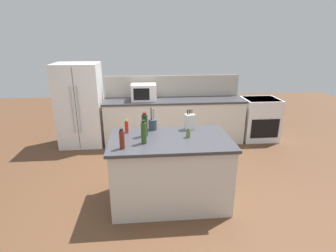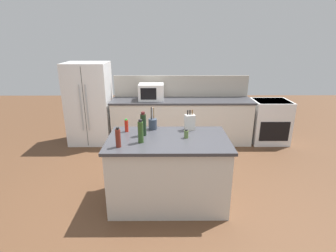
{
  "view_description": "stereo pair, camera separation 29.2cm",
  "coord_description": "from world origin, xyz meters",
  "px_view_note": "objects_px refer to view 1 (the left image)",
  "views": [
    {
      "loc": [
        -0.31,
        -3.15,
        2.19
      ],
      "look_at": [
        0.0,
        0.35,
        0.99
      ],
      "focal_mm": 28.0,
      "sensor_mm": 36.0,
      "label": 1
    },
    {
      "loc": [
        -0.02,
        -3.17,
        2.19
      ],
      "look_at": [
        0.0,
        0.35,
        0.99
      ],
      "focal_mm": 28.0,
      "sensor_mm": 36.0,
      "label": 2
    }
  ],
  "objects_px": {
    "vinegar_bottle": "(122,139)",
    "utensil_crock": "(153,124)",
    "olive_oil_bottle": "(144,133)",
    "hot_sauce_bottle": "(127,127)",
    "refrigerator": "(80,105)",
    "wine_bottle": "(145,125)",
    "spice_jar_oregano": "(188,133)",
    "range_oven": "(259,119)",
    "knife_block": "(190,122)",
    "microwave": "(144,92)"
  },
  "relations": [
    {
      "from": "range_oven",
      "to": "hot_sauce_bottle",
      "type": "height_order",
      "value": "hot_sauce_bottle"
    },
    {
      "from": "microwave",
      "to": "wine_bottle",
      "type": "distance_m",
      "value": 2.08
    },
    {
      "from": "hot_sauce_bottle",
      "to": "refrigerator",
      "type": "bearing_deg",
      "value": 118.53
    },
    {
      "from": "range_oven",
      "to": "wine_bottle",
      "type": "relative_size",
      "value": 2.83
    },
    {
      "from": "wine_bottle",
      "to": "spice_jar_oregano",
      "type": "relative_size",
      "value": 2.87
    },
    {
      "from": "vinegar_bottle",
      "to": "hot_sauce_bottle",
      "type": "bearing_deg",
      "value": 87.89
    },
    {
      "from": "microwave",
      "to": "vinegar_bottle",
      "type": "distance_m",
      "value": 2.49
    },
    {
      "from": "microwave",
      "to": "vinegar_bottle",
      "type": "xyz_separation_m",
      "value": [
        -0.26,
        -2.48,
        -0.05
      ]
    },
    {
      "from": "spice_jar_oregano",
      "to": "range_oven",
      "type": "bearing_deg",
      "value": 47.98
    },
    {
      "from": "knife_block",
      "to": "hot_sauce_bottle",
      "type": "xyz_separation_m",
      "value": [
        -0.88,
        -0.07,
        -0.03
      ]
    },
    {
      "from": "microwave",
      "to": "wine_bottle",
      "type": "relative_size",
      "value": 1.57
    },
    {
      "from": "microwave",
      "to": "spice_jar_oregano",
      "type": "xyz_separation_m",
      "value": [
        0.57,
        -2.18,
        -0.12
      ]
    },
    {
      "from": "olive_oil_bottle",
      "to": "vinegar_bottle",
      "type": "bearing_deg",
      "value": -150.92
    },
    {
      "from": "refrigerator",
      "to": "microwave",
      "type": "distance_m",
      "value": 1.34
    },
    {
      "from": "refrigerator",
      "to": "knife_block",
      "type": "distance_m",
      "value": 2.75
    },
    {
      "from": "refrigerator",
      "to": "knife_block",
      "type": "height_order",
      "value": "refrigerator"
    },
    {
      "from": "range_oven",
      "to": "olive_oil_bottle",
      "type": "relative_size",
      "value": 3.07
    },
    {
      "from": "range_oven",
      "to": "hot_sauce_bottle",
      "type": "xyz_separation_m",
      "value": [
        -2.78,
        -1.94,
        0.56
      ]
    },
    {
      "from": "utensil_crock",
      "to": "olive_oil_bottle",
      "type": "distance_m",
      "value": 0.52
    },
    {
      "from": "knife_block",
      "to": "hot_sauce_bottle",
      "type": "bearing_deg",
      "value": 168.15
    },
    {
      "from": "refrigerator",
      "to": "vinegar_bottle",
      "type": "bearing_deg",
      "value": -67.23
    },
    {
      "from": "knife_block",
      "to": "microwave",
      "type": "bearing_deg",
      "value": 92.78
    },
    {
      "from": "microwave",
      "to": "knife_block",
      "type": "height_order",
      "value": "microwave"
    },
    {
      "from": "microwave",
      "to": "utensil_crock",
      "type": "distance_m",
      "value": 1.84
    },
    {
      "from": "vinegar_bottle",
      "to": "hot_sauce_bottle",
      "type": "height_order",
      "value": "vinegar_bottle"
    },
    {
      "from": "knife_block",
      "to": "vinegar_bottle",
      "type": "height_order",
      "value": "knife_block"
    },
    {
      "from": "wine_bottle",
      "to": "olive_oil_bottle",
      "type": "bearing_deg",
      "value": -92.91
    },
    {
      "from": "wine_bottle",
      "to": "hot_sauce_bottle",
      "type": "relative_size",
      "value": 1.79
    },
    {
      "from": "wine_bottle",
      "to": "refrigerator",
      "type": "bearing_deg",
      "value": 121.88
    },
    {
      "from": "vinegar_bottle",
      "to": "knife_block",
      "type": "bearing_deg",
      "value": 33.96
    },
    {
      "from": "microwave",
      "to": "wine_bottle",
      "type": "bearing_deg",
      "value": -89.75
    },
    {
      "from": "range_oven",
      "to": "utensil_crock",
      "type": "relative_size",
      "value": 2.87
    },
    {
      "from": "range_oven",
      "to": "knife_block",
      "type": "xyz_separation_m",
      "value": [
        -1.9,
        -1.87,
        0.59
      ]
    },
    {
      "from": "olive_oil_bottle",
      "to": "refrigerator",
      "type": "bearing_deg",
      "value": 118.87
    },
    {
      "from": "knife_block",
      "to": "refrigerator",
      "type": "bearing_deg",
      "value": 119.4
    },
    {
      "from": "knife_block",
      "to": "hot_sauce_bottle",
      "type": "distance_m",
      "value": 0.88
    },
    {
      "from": "refrigerator",
      "to": "wine_bottle",
      "type": "bearing_deg",
      "value": -58.12
    },
    {
      "from": "wine_bottle",
      "to": "microwave",
      "type": "bearing_deg",
      "value": 90.25
    },
    {
      "from": "knife_block",
      "to": "wine_bottle",
      "type": "bearing_deg",
      "value": -177.46
    },
    {
      "from": "range_oven",
      "to": "wine_bottle",
      "type": "distance_m",
      "value": 3.34
    },
    {
      "from": "olive_oil_bottle",
      "to": "hot_sauce_bottle",
      "type": "distance_m",
      "value": 0.47
    },
    {
      "from": "vinegar_bottle",
      "to": "utensil_crock",
      "type": "bearing_deg",
      "value": 59.44
    },
    {
      "from": "wine_bottle",
      "to": "vinegar_bottle",
      "type": "distance_m",
      "value": 0.48
    },
    {
      "from": "range_oven",
      "to": "vinegar_bottle",
      "type": "bearing_deg",
      "value": -138.5
    },
    {
      "from": "wine_bottle",
      "to": "hot_sauce_bottle",
      "type": "distance_m",
      "value": 0.3
    },
    {
      "from": "knife_block",
      "to": "spice_jar_oregano",
      "type": "height_order",
      "value": "knife_block"
    },
    {
      "from": "olive_oil_bottle",
      "to": "range_oven",
      "type": "bearing_deg",
      "value": 42.55
    },
    {
      "from": "hot_sauce_bottle",
      "to": "olive_oil_bottle",
      "type": "bearing_deg",
      "value": -59.46
    },
    {
      "from": "vinegar_bottle",
      "to": "olive_oil_bottle",
      "type": "bearing_deg",
      "value": 29.08
    },
    {
      "from": "vinegar_bottle",
      "to": "microwave",
      "type": "bearing_deg",
      "value": 84.04
    }
  ]
}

